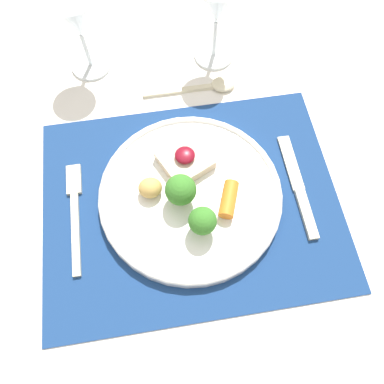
{
  "coord_description": "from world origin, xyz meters",
  "views": [
    {
      "loc": [
        -0.04,
        -0.24,
        1.33
      ],
      "look_at": [
        0.0,
        0.01,
        0.78
      ],
      "focal_mm": 35.0,
      "sensor_mm": 36.0,
      "label": 1
    }
  ],
  "objects_px": {
    "wine_glass_near": "(217,8)",
    "wine_glass_far": "(77,22)",
    "knife": "(300,192)",
    "dinner_plate": "(191,193)",
    "spoon": "(210,86)",
    "fork": "(75,209)"
  },
  "relations": [
    {
      "from": "wine_glass_near",
      "to": "fork",
      "type": "bearing_deg",
      "value": -134.05
    },
    {
      "from": "dinner_plate",
      "to": "knife",
      "type": "relative_size",
      "value": 1.56
    },
    {
      "from": "wine_glass_near",
      "to": "wine_glass_far",
      "type": "bearing_deg",
      "value": 177.19
    },
    {
      "from": "dinner_plate",
      "to": "wine_glass_near",
      "type": "height_order",
      "value": "wine_glass_near"
    },
    {
      "from": "dinner_plate",
      "to": "wine_glass_far",
      "type": "distance_m",
      "value": 0.36
    },
    {
      "from": "dinner_plate",
      "to": "fork",
      "type": "xyz_separation_m",
      "value": [
        -0.19,
        0.01,
        -0.01
      ]
    },
    {
      "from": "knife",
      "to": "fork",
      "type": "bearing_deg",
      "value": 175.09
    },
    {
      "from": "knife",
      "to": "wine_glass_far",
      "type": "xyz_separation_m",
      "value": [
        -0.33,
        0.33,
        0.1
      ]
    },
    {
      "from": "dinner_plate",
      "to": "knife",
      "type": "height_order",
      "value": "dinner_plate"
    },
    {
      "from": "dinner_plate",
      "to": "fork",
      "type": "distance_m",
      "value": 0.19
    },
    {
      "from": "knife",
      "to": "wine_glass_far",
      "type": "height_order",
      "value": "wine_glass_far"
    },
    {
      "from": "fork",
      "to": "knife",
      "type": "relative_size",
      "value": 1.0
    },
    {
      "from": "spoon",
      "to": "wine_glass_far",
      "type": "relative_size",
      "value": 1.17
    },
    {
      "from": "wine_glass_near",
      "to": "wine_glass_far",
      "type": "height_order",
      "value": "wine_glass_near"
    },
    {
      "from": "fork",
      "to": "knife",
      "type": "xyz_separation_m",
      "value": [
        0.37,
        -0.03,
        0.0
      ]
    },
    {
      "from": "fork",
      "to": "knife",
      "type": "bearing_deg",
      "value": -5.34
    },
    {
      "from": "knife",
      "to": "spoon",
      "type": "distance_m",
      "value": 0.27
    },
    {
      "from": "dinner_plate",
      "to": "wine_glass_far",
      "type": "relative_size",
      "value": 1.98
    },
    {
      "from": "fork",
      "to": "wine_glass_near",
      "type": "xyz_separation_m",
      "value": [
        0.28,
        0.29,
        0.1
      ]
    },
    {
      "from": "fork",
      "to": "wine_glass_far",
      "type": "relative_size",
      "value": 1.27
    },
    {
      "from": "dinner_plate",
      "to": "fork",
      "type": "bearing_deg",
      "value": 177.84
    },
    {
      "from": "dinner_plate",
      "to": "spoon",
      "type": "relative_size",
      "value": 1.69
    }
  ]
}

